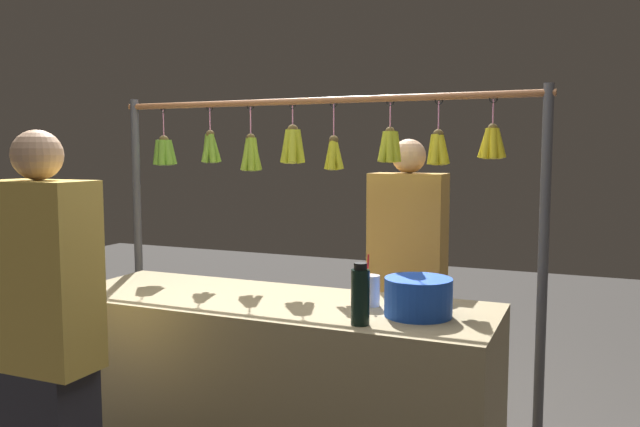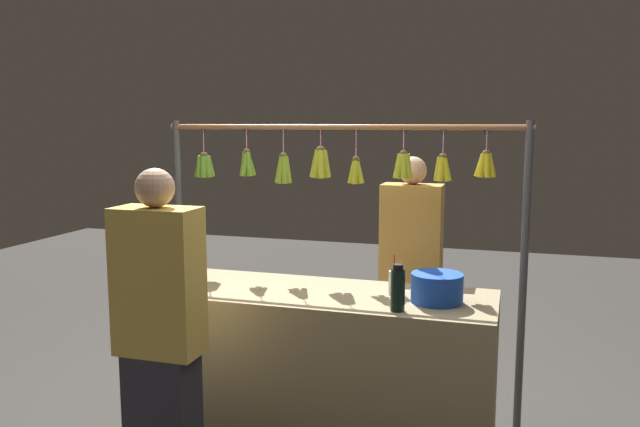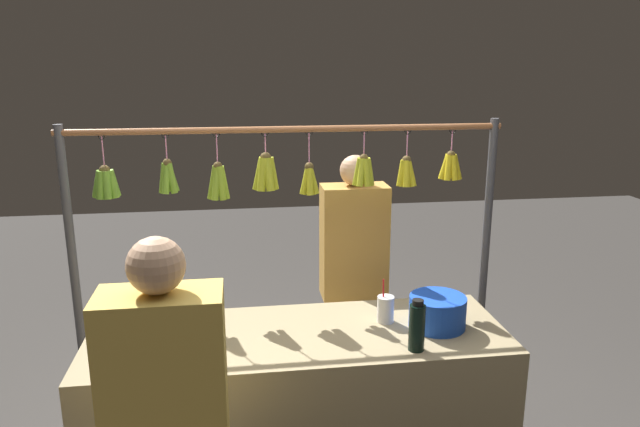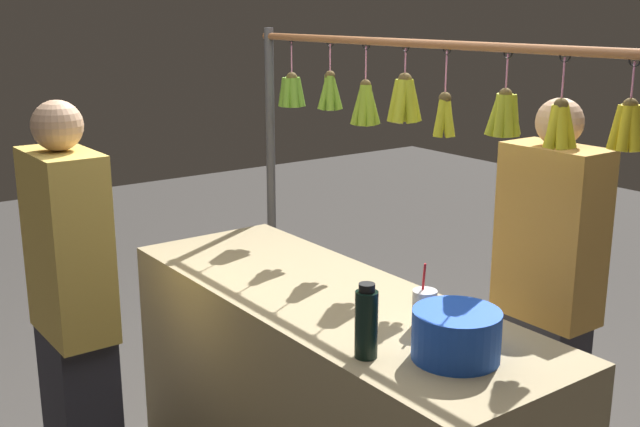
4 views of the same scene
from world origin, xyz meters
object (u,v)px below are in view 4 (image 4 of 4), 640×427
at_px(blue_bucket, 456,335).
at_px(customer_person, 74,325).
at_px(water_bottle, 366,323).
at_px(drink_cup, 424,309).
at_px(vendor_person, 545,309).

bearing_deg(blue_bucket, customer_person, 33.37).
relative_size(water_bottle, drink_cup, 1.08).
bearing_deg(customer_person, vendor_person, -120.86).
bearing_deg(drink_cup, water_bottle, 101.74).
bearing_deg(water_bottle, vendor_person, -84.93).
xyz_separation_m(water_bottle, blue_bucket, (-0.17, -0.21, -0.03)).
relative_size(vendor_person, customer_person, 0.99).
height_order(blue_bucket, vendor_person, vendor_person).
bearing_deg(blue_bucket, drink_cup, -21.02).
distance_m(water_bottle, vendor_person, 0.99).
xyz_separation_m(vendor_person, customer_person, (0.90, 1.51, 0.01)).
xyz_separation_m(water_bottle, vendor_person, (0.09, -0.96, -0.21)).
relative_size(water_bottle, customer_person, 0.14).
bearing_deg(vendor_person, water_bottle, 95.07).
xyz_separation_m(blue_bucket, customer_person, (1.15, 0.76, -0.17)).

